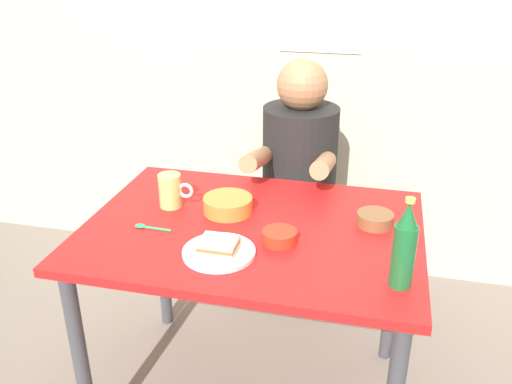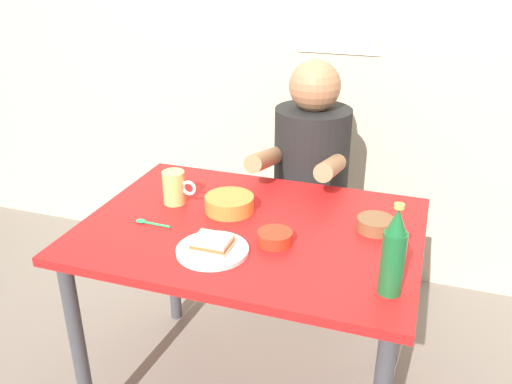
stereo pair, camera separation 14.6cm
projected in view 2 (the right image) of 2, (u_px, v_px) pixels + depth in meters
name	position (u px, v px, depth m)	size (l,w,h in m)	color
wall_back	(327.00, 13.00, 2.45)	(4.40, 0.09, 2.60)	#BCB299
dining_table	(251.00, 250.00, 1.82)	(1.10, 0.80, 0.74)	red
stool	(308.00, 241.00, 2.47)	(0.34, 0.34, 0.45)	#4C4C51
person_seated	(311.00, 156.00, 2.29)	(0.33, 0.56, 0.72)	black
plate_orange	(212.00, 250.00, 1.63)	(0.22, 0.22, 0.01)	silver
sandwich	(212.00, 243.00, 1.62)	(0.11, 0.09, 0.04)	beige
beer_mug	(175.00, 187.00, 1.91)	(0.13, 0.08, 0.12)	#D1BC66
beer_bottle	(393.00, 254.00, 1.39)	(0.06, 0.06, 0.26)	#19602D
sauce_bowl_chili	(275.00, 237.00, 1.67)	(0.11, 0.11, 0.04)	red
condiment_bowl_brown	(376.00, 224.00, 1.75)	(0.12, 0.12, 0.04)	brown
soup_bowl_orange	(229.00, 203.00, 1.87)	(0.17, 0.17, 0.05)	orange
spoon	(147.00, 222.00, 1.79)	(0.13, 0.02, 0.01)	#26A559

